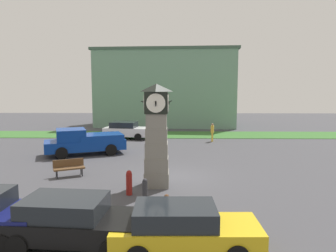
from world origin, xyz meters
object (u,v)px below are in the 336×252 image
at_px(bollard_far_row, 167,206).
at_px(car_by_building, 183,228).
at_px(clock_tower, 157,136).
at_px(bench, 69,167).
at_px(pedestrian_near_bench, 212,131).
at_px(bollard_mid_row, 145,191).
at_px(car_near_tower, 72,220).
at_px(pickup_truck, 85,141).
at_px(car_far_lot, 126,130).
at_px(bollard_near_tower, 129,182).

relative_size(bollard_far_row, car_by_building, 0.21).
xyz_separation_m(clock_tower, bench, (-4.77, 1.53, -1.88)).
relative_size(car_by_building, pedestrian_near_bench, 2.68).
relative_size(bollard_mid_row, car_by_building, 0.24).
xyz_separation_m(bollard_far_row, car_near_tower, (-2.82, -2.07, 0.30)).
bearing_deg(bollard_far_row, pickup_truck, 118.57).
bearing_deg(bollard_far_row, bench, 134.59).
bearing_deg(car_by_building, pickup_truck, 115.75).
xyz_separation_m(clock_tower, car_far_lot, (-3.56, 14.29, -1.62)).
xyz_separation_m(clock_tower, bollard_mid_row, (-0.36, -2.41, -1.88)).
relative_size(car_far_lot, bench, 2.61).
distance_m(bollard_near_tower, pedestrian_near_bench, 15.10).
relative_size(car_near_tower, car_far_lot, 1.03).
bearing_deg(pickup_truck, bollard_mid_row, -61.99).
bearing_deg(bollard_mid_row, pedestrian_near_bench, 73.44).
xyz_separation_m(bollard_near_tower, car_by_building, (2.25, -5.02, 0.16)).
bearing_deg(car_near_tower, car_by_building, -7.56).
bearing_deg(pickup_truck, car_far_lot, 75.09).
xyz_separation_m(car_near_tower, car_by_building, (3.35, -0.44, -0.03)).
bearing_deg(pickup_truck, pedestrian_near_bench, 30.20).
bearing_deg(car_by_building, car_far_lot, 102.67).
xyz_separation_m(bollard_mid_row, car_by_building, (1.45, -3.99, 0.20)).
distance_m(bollard_far_row, pedestrian_near_bench, 17.03).
distance_m(car_by_building, car_far_lot, 21.21).
relative_size(bollard_near_tower, pedestrian_near_bench, 0.69).
bearing_deg(car_by_building, clock_tower, 99.70).
height_order(clock_tower, car_near_tower, clock_tower).
relative_size(bollard_near_tower, bollard_mid_row, 1.06).
relative_size(bollard_mid_row, pedestrian_near_bench, 0.65).
bearing_deg(pedestrian_near_bench, bollard_far_row, -102.14).
bearing_deg(clock_tower, car_far_lot, 103.97).
height_order(pickup_truck, bench, pickup_truck).
bearing_deg(pickup_truck, bollard_far_row, -61.43).
distance_m(bollard_far_row, pickup_truck, 12.60).
bearing_deg(car_far_lot, clock_tower, -76.03).
relative_size(bollard_mid_row, bench, 0.62).
relative_size(car_by_building, car_far_lot, 0.98).
bearing_deg(bollard_mid_row, car_far_lot, 100.84).
bearing_deg(car_near_tower, bollard_mid_row, 61.91).
bearing_deg(pickup_truck, bollard_near_tower, -63.30).
bearing_deg(bollard_near_tower, car_near_tower, -103.53).
height_order(car_far_lot, pickup_truck, pickup_truck).
relative_size(clock_tower, bollard_far_row, 5.57).
height_order(car_near_tower, pedestrian_near_bench, pedestrian_near_bench).
relative_size(bollard_mid_row, bollard_far_row, 1.18).
xyz_separation_m(pickup_truck, pedestrian_near_bench, (9.60, 5.59, -0.03)).
bearing_deg(bench, pickup_truck, 96.85).
xyz_separation_m(clock_tower, car_near_tower, (-2.25, -5.96, -1.66)).
bearing_deg(car_near_tower, pedestrian_near_bench, 71.11).
height_order(car_near_tower, bench, car_near_tower).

